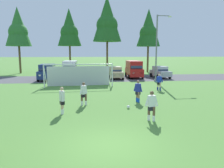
# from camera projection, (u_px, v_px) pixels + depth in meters

# --- Properties ---
(ground_plane) EXTENTS (400.00, 400.00, 0.00)m
(ground_plane) POSITION_uv_depth(u_px,v_px,m) (94.00, 87.00, 23.17)
(ground_plane) COLOR #518438
(parking_lot_strip) EXTENTS (52.00, 8.40, 0.01)m
(parking_lot_strip) POSITION_uv_depth(u_px,v_px,m) (92.00, 78.00, 30.95)
(parking_lot_strip) COLOR #4C4C51
(parking_lot_strip) RESTS_ON ground
(soccer_ball) EXTENTS (0.22, 0.22, 0.22)m
(soccer_ball) POSITION_uv_depth(u_px,v_px,m) (128.00, 107.00, 14.05)
(soccer_ball) COLOR white
(soccer_ball) RESTS_ON ground
(soccer_goal) EXTENTS (7.51, 2.31, 2.57)m
(soccer_goal) POSITION_uv_depth(u_px,v_px,m) (79.00, 74.00, 23.70)
(soccer_goal) COLOR white
(soccer_goal) RESTS_ON ground
(player_striker_near) EXTENTS (0.73, 0.36, 1.64)m
(player_striker_near) POSITION_uv_depth(u_px,v_px,m) (159.00, 82.00, 20.87)
(player_striker_near) COLOR beige
(player_striker_near) RESTS_ON ground
(player_midfield_center) EXTENTS (0.57, 0.60, 1.64)m
(player_midfield_center) POSITION_uv_depth(u_px,v_px,m) (84.00, 94.00, 14.83)
(player_midfield_center) COLOR brown
(player_midfield_center) RESTS_ON ground
(player_defender_far) EXTENTS (0.75, 0.32, 1.64)m
(player_defender_far) POSITION_uv_depth(u_px,v_px,m) (152.00, 106.00, 11.39)
(player_defender_far) COLOR brown
(player_defender_far) RESTS_ON ground
(player_winger_left) EXTENTS (0.37, 0.74, 1.64)m
(player_winger_left) POSITION_uv_depth(u_px,v_px,m) (62.00, 100.00, 12.72)
(player_winger_left) COLOR tan
(player_winger_left) RESTS_ON ground
(player_winger_right) EXTENTS (0.60, 0.57, 1.64)m
(player_winger_right) POSITION_uv_depth(u_px,v_px,m) (138.00, 91.00, 15.78)
(player_winger_right) COLOR #936B4C
(player_winger_right) RESTS_ON ground
(parked_car_slot_far_left) EXTENTS (2.16, 4.61, 2.16)m
(parked_car_slot_far_left) POSITION_uv_depth(u_px,v_px,m) (47.00, 72.00, 29.03)
(parked_car_slot_far_left) COLOR navy
(parked_car_slot_far_left) RESTS_ON ground
(parked_car_slot_left) EXTENTS (2.26, 4.83, 2.52)m
(parked_car_slot_left) POSITION_uv_depth(u_px,v_px,m) (70.00, 69.00, 31.44)
(parked_car_slot_left) COLOR silver
(parked_car_slot_left) RESTS_ON ground
(parked_car_slot_center_left) EXTENTS (2.19, 4.28, 1.72)m
(parked_car_slot_center_left) POSITION_uv_depth(u_px,v_px,m) (96.00, 73.00, 30.27)
(parked_car_slot_center_left) COLOR maroon
(parked_car_slot_center_left) RESTS_ON ground
(parked_car_slot_center) EXTENTS (2.10, 4.23, 1.72)m
(parked_car_slot_center) POSITION_uv_depth(u_px,v_px,m) (115.00, 73.00, 30.68)
(parked_car_slot_center) COLOR tan
(parked_car_slot_center) RESTS_ON ground
(parked_car_slot_center_right) EXTENTS (2.30, 4.85, 2.52)m
(parked_car_slot_center_right) POSITION_uv_depth(u_px,v_px,m) (134.00, 69.00, 31.70)
(parked_car_slot_center_right) COLOR red
(parked_car_slot_center_right) RESTS_ON ground
(parked_car_slot_right) EXTENTS (2.28, 4.32, 1.72)m
(parked_car_slot_right) POSITION_uv_depth(u_px,v_px,m) (160.00, 72.00, 31.57)
(parked_car_slot_right) COLOR #B2B2BC
(parked_car_slot_right) RESTS_ON ground
(tree_left_edge) EXTENTS (4.45, 4.45, 11.86)m
(tree_left_edge) POSITION_uv_depth(u_px,v_px,m) (18.00, 28.00, 37.93)
(tree_left_edge) COLOR brown
(tree_left_edge) RESTS_ON ground
(tree_mid_left) EXTENTS (4.58, 4.58, 12.21)m
(tree_mid_left) POSITION_uv_depth(u_px,v_px,m) (69.00, 29.00, 41.04)
(tree_mid_left) COLOR brown
(tree_mid_left) RESTS_ON ground
(tree_center_back) EXTENTS (5.24, 5.24, 13.98)m
(tree_center_back) POSITION_uv_depth(u_px,v_px,m) (107.00, 20.00, 38.73)
(tree_center_back) COLOR brown
(tree_center_back) RESTS_ON ground
(tree_mid_right) EXTENTS (4.47, 4.47, 11.92)m
(tree_mid_right) POSITION_uv_depth(u_px,v_px,m) (149.00, 29.00, 40.18)
(tree_mid_right) COLOR brown
(tree_mid_right) RESTS_ON ground
(street_lamp) EXTENTS (2.00, 0.32, 8.33)m
(street_lamp) POSITION_uv_depth(u_px,v_px,m) (158.00, 48.00, 26.63)
(street_lamp) COLOR slate
(street_lamp) RESTS_ON ground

